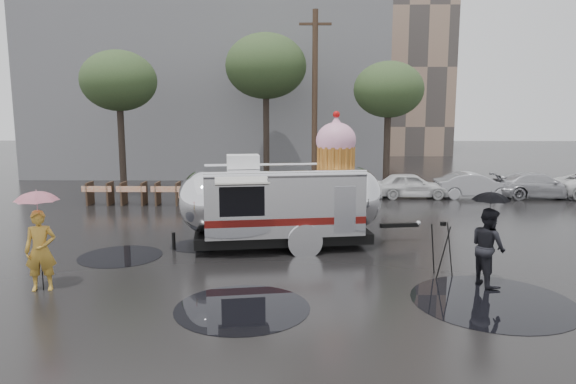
{
  "coord_description": "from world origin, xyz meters",
  "views": [
    {
      "loc": [
        1.54,
        -12.12,
        4.06
      ],
      "look_at": [
        1.32,
        3.11,
        1.66
      ],
      "focal_mm": 32.0,
      "sensor_mm": 36.0,
      "label": 1
    }
  ],
  "objects_px": {
    "person_left": "(41,250)",
    "tripod": "(442,245)",
    "person_right": "(488,247)",
    "airstream_trailer": "(285,199)"
  },
  "relations": [
    {
      "from": "person_right",
      "to": "tripod",
      "type": "bearing_deg",
      "value": 41.58
    },
    {
      "from": "person_left",
      "to": "tripod",
      "type": "distance_m",
      "value": 9.48
    },
    {
      "from": "tripod",
      "to": "airstream_trailer",
      "type": "bearing_deg",
      "value": 122.14
    },
    {
      "from": "airstream_trailer",
      "to": "tripod",
      "type": "bearing_deg",
      "value": -45.44
    },
    {
      "from": "person_left",
      "to": "tripod",
      "type": "height_order",
      "value": "person_left"
    },
    {
      "from": "airstream_trailer",
      "to": "person_left",
      "type": "relative_size",
      "value": 4.11
    },
    {
      "from": "person_left",
      "to": "person_right",
      "type": "height_order",
      "value": "person_left"
    },
    {
      "from": "airstream_trailer",
      "to": "person_left",
      "type": "height_order",
      "value": "airstream_trailer"
    },
    {
      "from": "tripod",
      "to": "person_right",
      "type": "bearing_deg",
      "value": -55.73
    },
    {
      "from": "person_right",
      "to": "tripod",
      "type": "relative_size",
      "value": 1.32
    }
  ]
}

